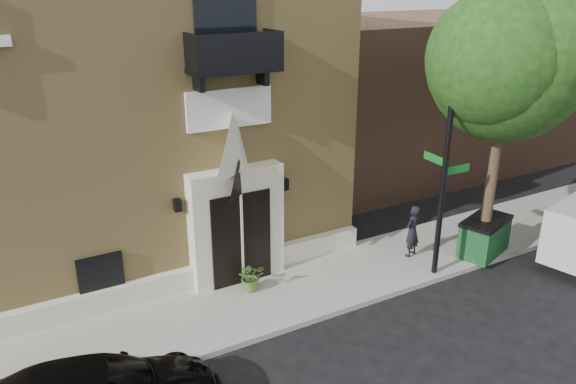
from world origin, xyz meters
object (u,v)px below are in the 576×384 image
dumpster (484,236)px  pedestrian_near (412,231)px  street_sign (444,174)px  fire_hydrant (482,246)px

dumpster → pedestrian_near: bearing=135.6°
pedestrian_near → street_sign: bearing=66.5°
fire_hydrant → dumpster: 0.41m
fire_hydrant → dumpster: dumpster is taller
dumpster → pedestrian_near: size_ratio=1.21×
dumpster → pedestrian_near: pedestrian_near is taller
street_sign → fire_hydrant: (1.77, -0.06, -2.53)m
fire_hydrant → dumpster: (0.31, 0.21, 0.16)m
dumpster → fire_hydrant: bearing=-164.3°
street_sign → dumpster: size_ratio=3.01×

